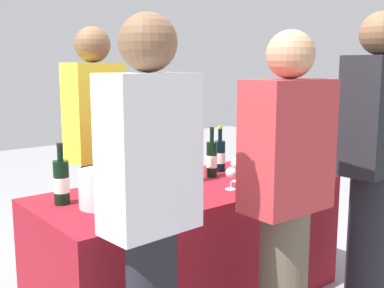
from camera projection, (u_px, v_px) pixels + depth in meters
tasting_table at (192, 245)px, 2.80m from camera, size 1.82×0.78×0.72m
wine_bottle_0 at (61, 182)px, 2.37m from camera, size 0.08×0.08×0.31m
wine_bottle_1 at (111, 176)px, 2.51m from camera, size 0.07×0.07×0.31m
wine_bottle_2 at (161, 167)px, 2.69m from camera, size 0.07×0.07×0.33m
wine_bottle_3 at (165, 165)px, 2.82m from camera, size 0.08×0.08×0.30m
wine_bottle_4 at (195, 164)px, 2.84m from camera, size 0.07×0.07×0.30m
wine_bottle_5 at (212, 159)px, 2.96m from camera, size 0.07×0.07×0.32m
wine_bottle_6 at (220, 155)px, 3.11m from camera, size 0.07×0.07×0.30m
wine_bottle_7 at (258, 150)px, 3.27m from camera, size 0.07×0.07×0.31m
wine_glass_0 at (127, 183)px, 2.36m from camera, size 0.08×0.08×0.16m
wine_glass_1 at (187, 183)px, 2.46m from camera, size 0.07×0.07×0.13m
wine_glass_2 at (231, 174)px, 2.65m from camera, size 0.06×0.06×0.13m
wine_glass_3 at (237, 165)px, 2.84m from camera, size 0.07×0.07×0.15m
wine_glass_4 at (268, 162)px, 2.87m from camera, size 0.07×0.07×0.15m
wine_glass_5 at (277, 158)px, 3.08m from camera, size 0.07×0.07×0.14m
ice_bucket at (102, 188)px, 2.33m from camera, size 0.23×0.23×0.19m
server_pouring at (96, 145)px, 3.00m from camera, size 0.38×0.25×1.66m
guest_0 at (150, 209)px, 1.79m from camera, size 0.38×0.23×1.61m
guest_1 at (286, 195)px, 2.11m from camera, size 0.41×0.23×1.57m
guest_2 at (373, 158)px, 2.56m from camera, size 0.43×0.25×1.70m
menu_board at (174, 199)px, 3.76m from camera, size 0.53×0.08×0.74m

